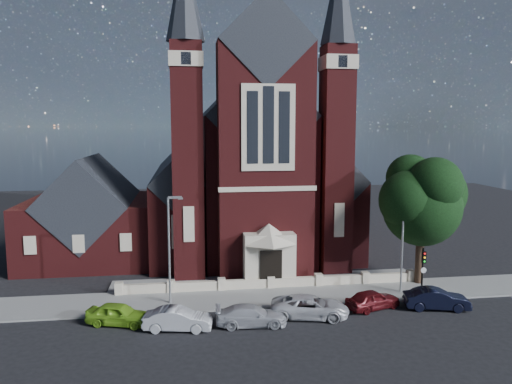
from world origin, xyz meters
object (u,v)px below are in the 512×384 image
at_px(traffic_signal, 423,266).
at_px(car_dark_red, 373,299).
at_px(parish_hall, 91,219).
at_px(car_navy, 437,299).
at_px(street_tree, 425,202).
at_px(street_lamp_right, 404,236).
at_px(church, 246,171).
at_px(car_white_suv, 310,307).
at_px(car_silver_b, 251,316).
at_px(street_lamp_left, 170,244).
at_px(car_lime_van, 119,314).
at_px(car_silver_a, 178,319).

relative_size(traffic_signal, car_dark_red, 0.96).
height_order(parish_hall, car_navy, parish_hall).
relative_size(street_tree, street_lamp_right, 1.32).
distance_m(church, traffic_signal, 23.94).
xyz_separation_m(car_white_suv, car_dark_red, (4.86, 0.87, -0.04)).
height_order(church, car_silver_b, church).
xyz_separation_m(parish_hall, street_lamp_left, (8.09, -14.00, 0.59)).
relative_size(street_tree, car_lime_van, 2.51).
xyz_separation_m(car_lime_van, car_silver_b, (8.71, -1.41, -0.04)).
height_order(car_silver_a, car_silver_b, car_silver_a).
height_order(street_lamp_left, car_navy, street_lamp_left).
bearing_deg(car_dark_red, car_white_suv, 81.26).
bearing_deg(street_lamp_right, street_lamp_left, 180.00).
distance_m(street_tree, car_silver_a, 21.92).
relative_size(street_tree, car_silver_b, 2.27).
distance_m(church, street_lamp_right, 21.76).
bearing_deg(car_dark_red, traffic_signal, -90.80).
xyz_separation_m(parish_hall, car_white_suv, (17.63, -17.91, -3.26)).
height_order(street_lamp_left, car_silver_a, street_lamp_left).
bearing_deg(traffic_signal, parish_hall, 150.02).
bearing_deg(street_tree, car_navy, -105.95).
bearing_deg(car_dark_red, car_navy, -117.33).
bearing_deg(traffic_signal, church, 118.20).
distance_m(street_tree, traffic_signal, 5.70).
bearing_deg(street_tree, car_dark_red, -142.10).
bearing_deg(church, car_white_suv, -85.92).
xyz_separation_m(street_lamp_left, car_dark_red, (14.40, -3.04, -3.89)).
height_order(parish_hall, traffic_signal, parish_hall).
bearing_deg(church, parish_hall, -162.84).
bearing_deg(car_silver_b, car_silver_a, 94.29).
distance_m(car_white_suv, car_navy, 9.42).
distance_m(street_lamp_right, car_white_suv, 10.08).
bearing_deg(traffic_signal, street_lamp_right, 120.01).
relative_size(car_white_suv, car_navy, 1.17).
xyz_separation_m(car_lime_van, car_white_suv, (12.92, -0.53, 0.02)).
bearing_deg(street_lamp_right, traffic_signal, -59.99).
xyz_separation_m(parish_hall, car_silver_a, (8.62, -18.83, -3.28)).
bearing_deg(car_navy, street_lamp_left, 91.05).
bearing_deg(car_silver_b, street_lamp_left, 51.86).
xyz_separation_m(street_lamp_left, car_lime_van, (-3.38, -3.38, -3.87)).
xyz_separation_m(car_silver_b, car_navy, (13.63, 1.07, 0.07)).
xyz_separation_m(traffic_signal, car_lime_van, (-22.29, -1.81, -1.86)).
height_order(church, car_navy, church).
bearing_deg(traffic_signal, street_tree, 64.05).
relative_size(street_tree, street_lamp_left, 1.32).
bearing_deg(parish_hall, car_lime_van, -74.85).
height_order(parish_hall, street_lamp_right, parish_hall).
bearing_deg(car_silver_a, parish_hall, 33.52).
relative_size(street_lamp_left, car_white_suv, 1.51).
xyz_separation_m(car_lime_van, car_dark_red, (17.79, 0.34, -0.02)).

